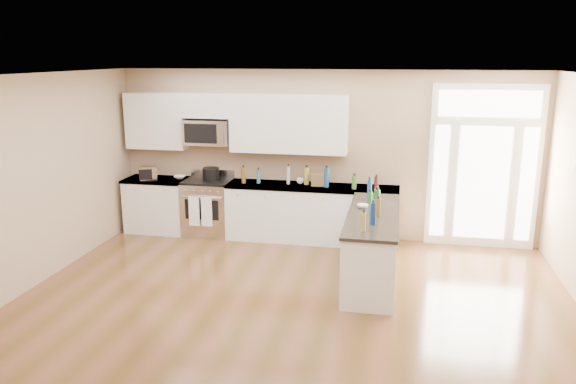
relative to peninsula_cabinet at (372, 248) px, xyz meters
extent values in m
plane|color=#543917|center=(-0.93, -2.24, -0.43)|extent=(8.00, 8.00, 0.00)
plane|color=tan|center=(-0.93, 1.76, 0.97)|extent=(7.00, 0.00, 7.00)
plane|color=white|center=(-0.93, -2.24, 2.37)|extent=(8.00, 8.00, 0.00)
cube|color=silver|center=(-3.80, 1.45, 0.02)|extent=(1.06, 0.62, 0.90)
cube|color=black|center=(-3.80, 1.45, -0.38)|extent=(1.02, 0.52, 0.10)
cube|color=black|center=(-3.80, 1.45, 0.49)|extent=(1.10, 0.66, 0.04)
cube|color=silver|center=(-1.08, 1.45, 0.02)|extent=(2.81, 0.62, 0.90)
cube|color=black|center=(-1.08, 1.45, -0.38)|extent=(2.77, 0.52, 0.10)
cube|color=black|center=(-1.08, 1.45, 0.49)|extent=(2.85, 0.66, 0.04)
cube|color=silver|center=(0.00, 0.00, 0.02)|extent=(0.65, 2.28, 0.90)
cube|color=black|center=(0.00, 0.00, -0.38)|extent=(0.61, 2.18, 0.10)
cube|color=black|center=(0.00, 0.00, 0.49)|extent=(0.69, 2.32, 0.04)
cube|color=silver|center=(-3.81, 1.59, 1.49)|extent=(1.04, 0.33, 0.95)
cube|color=silver|center=(-1.50, 1.59, 1.49)|extent=(1.94, 0.33, 0.95)
cube|color=silver|center=(-2.88, 1.59, 1.77)|extent=(0.82, 0.33, 0.40)
cube|color=silver|center=(-2.88, 1.56, 1.33)|extent=(0.78, 0.40, 0.42)
cube|color=black|center=(-2.94, 1.35, 1.33)|extent=(0.56, 0.01, 0.32)
cube|color=white|center=(1.62, 1.72, 0.87)|extent=(1.70, 0.08, 2.60)
cube|color=white|center=(1.62, 1.67, 0.62)|extent=(0.78, 0.02, 1.80)
cube|color=white|center=(0.96, 1.67, 0.62)|extent=(0.22, 0.02, 1.80)
cube|color=white|center=(2.28, 1.67, 0.62)|extent=(0.22, 0.02, 1.80)
cube|color=white|center=(1.62, 1.67, 1.87)|extent=(1.50, 0.02, 0.40)
cube|color=silver|center=(-2.88, 1.45, 0.03)|extent=(0.79, 0.65, 0.92)
cube|color=black|center=(-2.88, 1.45, 0.50)|extent=(0.79, 0.60, 0.03)
cube|color=silver|center=(-2.88, 1.75, 0.58)|extent=(0.79, 0.04, 0.14)
cube|color=black|center=(-2.88, 1.12, 0.09)|extent=(0.58, 0.01, 0.34)
cylinder|color=silver|center=(-2.88, 1.09, 0.31)|extent=(0.70, 0.02, 0.02)
cube|color=white|center=(-3.00, 1.08, 0.07)|extent=(0.18, 0.02, 0.50)
cube|color=white|center=(-2.78, 1.08, 0.07)|extent=(0.18, 0.02, 0.50)
cylinder|color=black|center=(-2.83, 1.51, 0.63)|extent=(0.32, 0.32, 0.22)
cube|color=silver|center=(-3.88, 1.33, 0.62)|extent=(0.34, 0.31, 0.24)
cube|color=brown|center=(-0.96, 1.49, 0.61)|extent=(0.25, 0.19, 0.20)
imported|color=white|center=(-3.41, 1.54, 0.53)|extent=(0.23, 0.23, 0.05)
imported|color=white|center=(-0.16, 0.24, 0.53)|extent=(0.20, 0.20, 0.05)
imported|color=white|center=(-1.29, 1.55, 0.55)|extent=(0.12, 0.12, 0.09)
cylinder|color=#19591E|center=(0.04, 0.11, 0.66)|extent=(0.08, 0.08, 0.30)
cylinder|color=navy|center=(-0.10, 0.76, 0.65)|extent=(0.07, 0.07, 0.30)
cylinder|color=brown|center=(0.07, -0.19, 0.63)|extent=(0.07, 0.07, 0.25)
cylinder|color=olive|center=(-0.08, -0.84, 0.62)|extent=(0.06, 0.06, 0.23)
cylinder|color=#26727F|center=(-1.98, 1.45, 0.62)|extent=(0.06, 0.06, 0.23)
cylinder|color=#591919|center=(-0.03, 1.40, 0.61)|extent=(0.07, 0.07, 0.20)
cylinder|color=#B2B2B7|center=(-1.48, 1.49, 0.66)|extent=(0.06, 0.06, 0.30)
cylinder|color=navy|center=(0.02, -0.54, 0.65)|extent=(0.07, 0.07, 0.29)
cylinder|color=#3F7226|center=(-0.38, 1.35, 0.61)|extent=(0.08, 0.08, 0.21)
cylinder|color=#19591E|center=(-0.08, 0.46, 0.60)|extent=(0.06, 0.06, 0.18)
cylinder|color=navy|center=(-0.83, 1.39, 0.66)|extent=(0.08, 0.08, 0.32)
cylinder|color=brown|center=(-2.23, 1.42, 0.64)|extent=(0.07, 0.07, 0.26)
cylinder|color=olive|center=(-1.18, 1.52, 0.65)|extent=(0.08, 0.08, 0.29)
camera|label=1|loc=(0.30, -7.41, 2.60)|focal=35.00mm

